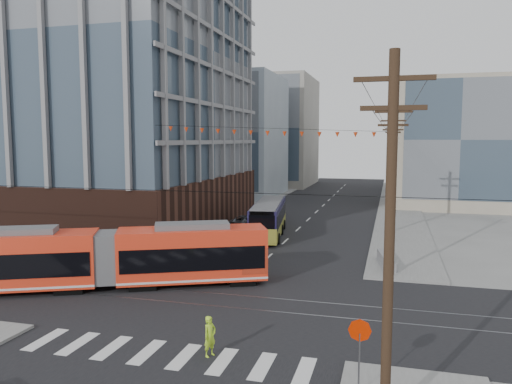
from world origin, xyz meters
The scene contains 16 objects.
ground centered at (0.00, 0.00, 0.00)m, with size 160.00×160.00×0.00m, color slate.
office_building centered at (-22.00, 23.00, 14.30)m, with size 30.00×25.00×28.60m, color #381E16.
bg_bldg_nw_near centered at (-17.00, 52.00, 9.00)m, with size 18.00×16.00×18.00m, color #8C99A5.
bg_bldg_ne_near centered at (16.00, 48.00, 8.00)m, with size 14.00×14.00×16.00m, color gray.
bg_bldg_nw_far centered at (-14.00, 72.00, 10.00)m, with size 16.00×18.00×20.00m, color gray.
bg_bldg_ne_far centered at (18.00, 68.00, 7.00)m, with size 16.00×16.00×14.00m, color #8C99A5.
utility_pole_near centered at (8.50, -6.00, 5.50)m, with size 0.30×0.30×11.00m, color black.
utility_pole_far centered at (8.50, 56.00, 5.50)m, with size 0.30×0.30×11.00m, color black.
streetcar centered at (-7.11, 4.34, 1.76)m, with size 18.31×2.58×3.53m, color red, non-canonical shape.
city_bus centered at (-2.00, 22.23, 1.55)m, with size 2.37×10.92×3.10m, color #1A1638, non-canonical shape.
parked_car_silver centered at (-5.77, 11.88, 0.71)m, with size 1.51×4.32×1.42m, color #BBBDC3.
parked_car_white centered at (-4.99, 18.26, 0.64)m, with size 1.78×4.39×1.27m, color beige.
parked_car_grey centered at (-5.17, 25.76, 0.58)m, with size 1.93×4.19×1.16m, color #4C525B.
pedestrian centered at (1.77, -2.66, 0.81)m, with size 0.59×0.39×1.62m, color #AFE029.
stop_sign centered at (7.64, -4.35, 1.25)m, with size 0.76×0.76×2.51m, color red, non-canonical shape.
jersey_barrier centered at (8.30, 13.42, 0.42)m, with size 0.94×4.17×0.83m, color slate.
Camera 1 is at (8.52, -20.44, 8.53)m, focal length 35.00 mm.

